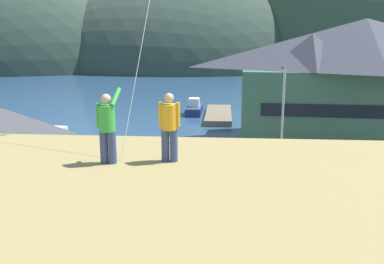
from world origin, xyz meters
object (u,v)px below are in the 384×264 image
at_px(storage_shed_near_lot, 6,147).
at_px(moored_boat_wharfside, 194,108).
at_px(parked_car_mid_row_near, 225,179).
at_px(parking_light_pole, 282,116).
at_px(parked_car_front_row_red, 218,227).
at_px(person_kite_flyer, 107,126).
at_px(wharf_dock, 219,115).
at_px(parked_car_back_row_right, 328,229).
at_px(harbor_lodge, 363,78).
at_px(parked_car_mid_row_far, 52,217).
at_px(parked_car_back_row_left, 140,186).
at_px(parked_car_front_row_silver, 300,184).
at_px(person_companion, 169,125).

xyz_separation_m(storage_shed_near_lot, moored_boat_wharfside, (10.56, 28.90, -2.10)).
xyz_separation_m(parked_car_mid_row_near, parking_light_pole, (3.88, 3.17, 3.56)).
distance_m(parked_car_front_row_red, person_kite_flyer, 11.31).
bearing_deg(parked_car_front_row_red, wharf_dock, 90.82).
bearing_deg(parked_car_mid_row_near, moored_boat_wharfside, 97.97).
distance_m(parked_car_front_row_red, parked_car_back_row_right, 5.18).
distance_m(harbor_lodge, parked_car_front_row_red, 25.85).
bearing_deg(parked_car_back_row_right, wharf_dock, 99.53).
bearing_deg(storage_shed_near_lot, parked_car_mid_row_far, -49.21).
distance_m(parked_car_front_row_red, parking_light_pole, 11.55).
relative_size(storage_shed_near_lot, person_kite_flyer, 4.26).
bearing_deg(person_kite_flyer, storage_shed_near_lot, 125.98).
bearing_deg(moored_boat_wharfside, parked_car_back_row_right, -76.09).
bearing_deg(parked_car_back_row_right, parked_car_mid_row_near, 125.41).
xyz_separation_m(parked_car_back_row_left, person_kite_flyer, (2.21, -13.97, 6.74)).
height_order(wharf_dock, parked_car_front_row_red, parked_car_front_row_red).
bearing_deg(parked_car_back_row_right, harbor_lodge, 69.88).
relative_size(moored_boat_wharfside, parked_car_mid_row_far, 1.40).
bearing_deg(parked_car_mid_row_far, parked_car_front_row_red, -3.26).
bearing_deg(parking_light_pole, parked_car_front_row_silver, -78.84).
bearing_deg(parked_car_back_row_left, parked_car_front_row_red, -47.32).
distance_m(parked_car_front_row_red, parked_car_mid_row_far, 8.39).
bearing_deg(storage_shed_near_lot, parked_car_back_row_left, -12.42).
bearing_deg(person_kite_flyer, parked_car_mid_row_far, 121.91).
bearing_deg(storage_shed_near_lot, parked_car_front_row_silver, -2.81).
bearing_deg(harbor_lodge, person_companion, -115.31).
distance_m(parked_car_back_row_left, person_companion, 15.70).
bearing_deg(wharf_dock, moored_boat_wharfside, 144.43).
xyz_separation_m(parking_light_pole, person_kite_flyer, (-6.89, -18.82, 3.18)).
height_order(wharf_dock, parked_car_back_row_right, parked_car_back_row_right).
distance_m(moored_boat_wharfside, parked_car_mid_row_far, 36.09).
bearing_deg(parked_car_front_row_silver, person_companion, -112.43).
distance_m(moored_boat_wharfside, parked_car_front_row_red, 36.47).
relative_size(harbor_lodge, storage_shed_near_lot, 3.05).
bearing_deg(person_companion, person_kite_flyer, -169.54).
xyz_separation_m(storage_shed_near_lot, parked_car_front_row_silver, (19.28, -0.95, -1.75)).
distance_m(parked_car_front_row_red, parked_car_back_row_left, 7.20).
height_order(parked_car_front_row_silver, person_kite_flyer, person_kite_flyer).
xyz_separation_m(moored_boat_wharfside, parked_car_back_row_right, (8.94, -36.10, 0.34)).
xyz_separation_m(parked_car_front_row_red, parking_light_pole, (4.22, 10.14, 3.56)).
relative_size(storage_shed_near_lot, moored_boat_wharfside, 1.32).
relative_size(moored_boat_wharfside, parked_car_mid_row_near, 1.40).
xyz_separation_m(storage_shed_near_lot, person_kite_flyer, (11.65, -16.05, 4.99)).
distance_m(moored_boat_wharfside, person_companion, 45.30).
xyz_separation_m(parked_car_mid_row_far, person_companion, (7.20, -8.88, 6.73)).
height_order(parking_light_pole, person_companion, person_companion).
distance_m(harbor_lodge, person_kite_flyer, 34.25).
relative_size(storage_shed_near_lot, person_companion, 4.55).
height_order(wharf_dock, moored_boat_wharfside, moored_boat_wharfside).
relative_size(parked_car_mid_row_near, person_companion, 2.46).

